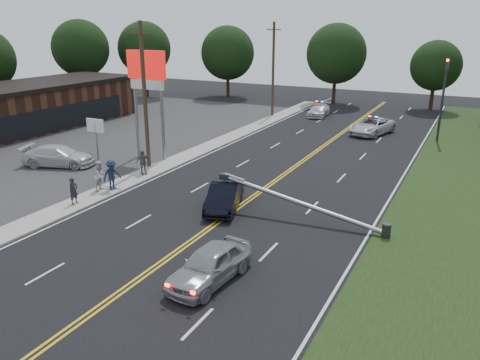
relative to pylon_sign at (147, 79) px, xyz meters
The scene contains 24 objects.
ground 18.50m from the pylon_sign, 53.13° to the right, with size 120.00×120.00×0.00m, color black.
parking_lot 11.92m from the pylon_sign, 157.17° to the right, with size 25.00×60.00×0.01m, color #2D2D2D.
sidewalk 7.46m from the pylon_sign, 62.30° to the right, with size 1.80×70.00×0.12m, color #9F9A90.
centerline_yellow 12.73m from the pylon_sign, 20.85° to the right, with size 0.36×80.00×0.00m, color gold.
pylon_sign is the anchor object (origin of this frame).
small_sign 5.45m from the pylon_sign, 150.26° to the right, with size 1.60×0.14×3.10m.
traffic_signal 24.75m from the pylon_sign, 40.39° to the left, with size 0.28×0.41×7.05m.
fallen_streetlight 16.66m from the pylon_sign, 22.22° to the right, with size 9.36×0.44×1.91m.
utility_pole_mid 2.55m from the pylon_sign, 56.98° to the right, with size 1.60×0.28×10.00m.
utility_pole_far 20.06m from the pylon_sign, 86.28° to the left, with size 1.60×0.28×10.00m.
tree_3 30.58m from the pylon_sign, 143.66° to the left, with size 7.14×7.14×10.38m.
tree_4 32.42m from the pylon_sign, 128.52° to the left, with size 7.17×7.17×10.16m.
tree_5 32.21m from the pylon_sign, 108.25° to the left, with size 7.28×7.28×9.61m.
tree_6 31.73m from the pylon_sign, 81.13° to the left, with size 7.38×7.38×9.93m.
tree_7 36.29m from the pylon_sign, 62.96° to the left, with size 5.77×5.77×8.06m.
crashed_sedan 12.82m from the pylon_sign, 32.54° to the right, with size 1.55×4.44×1.46m, color black.
waiting_sedan 19.46m from the pylon_sign, 45.50° to the right, with size 1.73×4.31×1.47m, color #969A9D.
parked_car 8.45m from the pylon_sign, 135.99° to the right, with size 2.08×5.12×1.49m, color silver.
emergency_a 21.45m from the pylon_sign, 51.02° to the left, with size 2.49×5.39×1.50m, color silver.
emergency_b 23.77m from the pylon_sign, 75.22° to the left, with size 1.84×4.53×1.31m, color silver.
bystander_a 11.28m from the pylon_sign, 77.78° to the right, with size 0.56×0.37×1.53m, color #24232A.
bystander_b 9.11m from the pylon_sign, 75.84° to the right, with size 0.90×0.70×1.85m, color silver.
bystander_c 8.87m from the pylon_sign, 71.15° to the right, with size 1.20×0.69×1.86m, color #1A2442.
bystander_d 6.61m from the pylon_sign, 59.87° to the right, with size 0.97×0.41×1.66m, color #63554F.
Camera 1 is at (11.25, -13.47, 9.80)m, focal length 35.00 mm.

